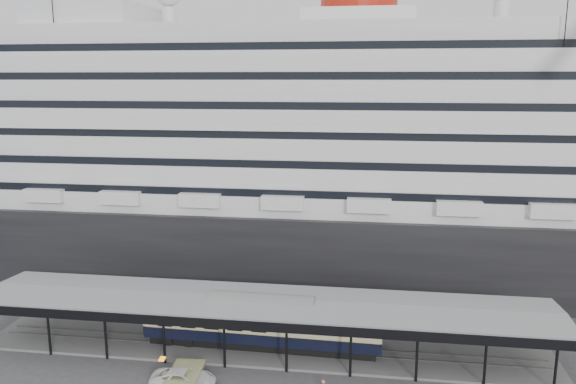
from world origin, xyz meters
The scene contains 7 objects.
ground centered at (0.00, 0.00, 0.00)m, with size 200.00×200.00×0.00m, color #3D3D40.
cruise_ship centered at (0.05, 32.00, 18.35)m, with size 130.00×30.00×43.90m.
platform_canopy centered at (0.00, 5.00, 2.36)m, with size 56.00×9.18×5.30m.
port_truck centered at (-5.55, -3.00, 0.78)m, with size 2.60×5.65×1.57m, color silver.
pullman_carriage centered at (-0.18, 5.00, 2.78)m, with size 23.49×3.63×22.99m.
traffic_cone_mid centered at (-4.48, -2.21, 0.41)m, with size 0.55×0.55×0.82m.
traffic_cone_right centered at (6.41, -1.19, 0.41)m, with size 0.51×0.51×0.82m.
Camera 1 is at (9.61, -45.52, 26.25)m, focal length 35.00 mm.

